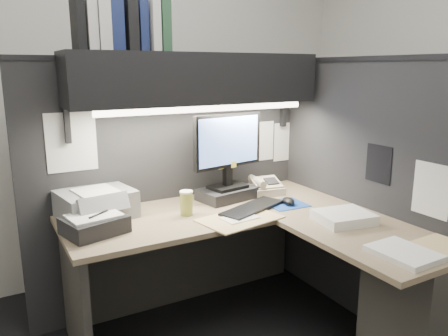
% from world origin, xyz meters
% --- Properties ---
extents(wall_back, '(3.50, 0.04, 2.70)m').
position_xyz_m(wall_back, '(0.00, 1.50, 1.35)').
color(wall_back, silver).
rests_on(wall_back, floor).
extents(partition_back, '(1.90, 0.06, 1.60)m').
position_xyz_m(partition_back, '(0.03, 0.93, 0.80)').
color(partition_back, black).
rests_on(partition_back, floor).
extents(partition_right, '(0.06, 1.50, 1.60)m').
position_xyz_m(partition_right, '(0.98, 0.18, 0.80)').
color(partition_right, black).
rests_on(partition_right, floor).
extents(desk, '(1.70, 1.53, 0.73)m').
position_xyz_m(desk, '(0.43, -0.00, 0.44)').
color(desk, '#827553').
rests_on(desk, floor).
extents(overhead_shelf, '(1.55, 0.34, 0.30)m').
position_xyz_m(overhead_shelf, '(0.12, 0.75, 1.50)').
color(overhead_shelf, black).
rests_on(overhead_shelf, partition_back).
extents(task_light_tube, '(1.32, 0.04, 0.04)m').
position_xyz_m(task_light_tube, '(0.12, 0.61, 1.33)').
color(task_light_tube, white).
rests_on(task_light_tube, overhead_shelf).
extents(monitor, '(0.51, 0.29, 0.56)m').
position_xyz_m(monitor, '(0.31, 0.70, 0.95)').
color(monitor, black).
rests_on(monitor, desk).
extents(keyboard, '(0.48, 0.31, 0.02)m').
position_xyz_m(keyboard, '(0.33, 0.43, 0.74)').
color(keyboard, black).
rests_on(keyboard, desk).
extents(mousepad, '(0.25, 0.23, 0.00)m').
position_xyz_m(mousepad, '(0.57, 0.42, 0.73)').
color(mousepad, navy).
rests_on(mousepad, desk).
extents(mouse, '(0.10, 0.13, 0.04)m').
position_xyz_m(mouse, '(0.58, 0.40, 0.76)').
color(mouse, black).
rests_on(mouse, mousepad).
extents(telephone, '(0.24, 0.24, 0.08)m').
position_xyz_m(telephone, '(0.60, 0.69, 0.77)').
color(telephone, '#C1B095').
rests_on(telephone, desk).
extents(coffee_cup, '(0.08, 0.08, 0.13)m').
position_xyz_m(coffee_cup, '(-0.05, 0.54, 0.80)').
color(coffee_cup, '#B3A847').
rests_on(coffee_cup, desk).
extents(printer, '(0.44, 0.39, 0.16)m').
position_xyz_m(printer, '(-0.52, 0.76, 0.81)').
color(printer, gray).
rests_on(printer, desk).
extents(notebook_stack, '(0.34, 0.31, 0.09)m').
position_xyz_m(notebook_stack, '(-0.58, 0.51, 0.77)').
color(notebook_stack, black).
rests_on(notebook_stack, desk).
extents(open_folder, '(0.49, 0.36, 0.01)m').
position_xyz_m(open_folder, '(0.18, 0.32, 0.73)').
color(open_folder, tan).
rests_on(open_folder, desk).
extents(paper_stack_a, '(0.32, 0.29, 0.06)m').
position_xyz_m(paper_stack_a, '(0.66, 0.00, 0.76)').
color(paper_stack_a, white).
rests_on(paper_stack_a, desk).
extents(paper_stack_b, '(0.23, 0.29, 0.03)m').
position_xyz_m(paper_stack_b, '(0.57, -0.46, 0.74)').
color(paper_stack_b, white).
rests_on(paper_stack_b, desk).
extents(binder_row, '(0.49, 0.25, 0.31)m').
position_xyz_m(binder_row, '(-0.32, 0.74, 1.79)').
color(binder_row, black).
rests_on(binder_row, overhead_shelf).
extents(pinned_papers, '(1.76, 1.31, 0.51)m').
position_xyz_m(pinned_papers, '(0.42, 0.56, 1.05)').
color(pinned_papers, white).
rests_on(pinned_papers, partition_back).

